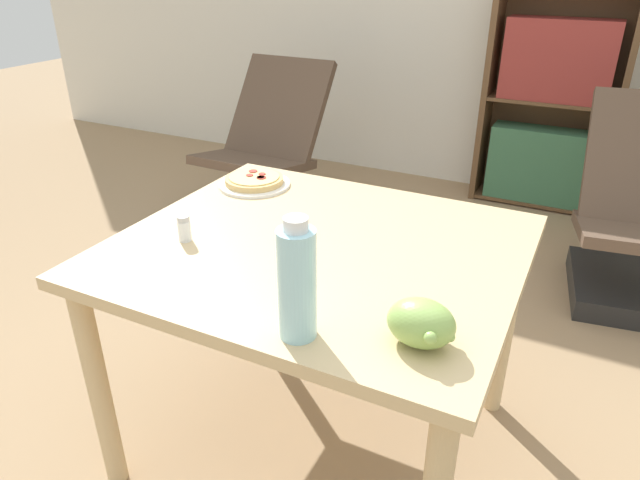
% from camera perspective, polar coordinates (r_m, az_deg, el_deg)
% --- Properties ---
extents(ground_plane, '(14.00, 14.00, 0.00)m').
position_cam_1_polar(ground_plane, '(1.95, 0.69, -20.61)').
color(ground_plane, '#9E7F5B').
extents(dining_table, '(1.08, 0.95, 0.73)m').
position_cam_1_polar(dining_table, '(1.61, -0.18, -3.42)').
color(dining_table, '#D1B27F').
rests_on(dining_table, ground_plane).
extents(pizza_on_plate, '(0.24, 0.24, 0.04)m').
position_cam_1_polar(pizza_on_plate, '(1.96, -6.58, 5.84)').
color(pizza_on_plate, white).
rests_on(pizza_on_plate, dining_table).
extents(grape_bunch, '(0.14, 0.12, 0.10)m').
position_cam_1_polar(grape_bunch, '(1.17, 10.11, -8.19)').
color(grape_bunch, '#93BC5B').
rests_on(grape_bunch, dining_table).
extents(drink_bottle, '(0.08, 0.08, 0.27)m').
position_cam_1_polar(drink_bottle, '(1.14, -2.32, -4.27)').
color(drink_bottle, '#A3DBEA').
rests_on(drink_bottle, dining_table).
extents(salt_shaker, '(0.04, 0.04, 0.07)m').
position_cam_1_polar(salt_shaker, '(1.61, -13.42, 1.12)').
color(salt_shaker, white).
rests_on(salt_shaker, dining_table).
extents(lounge_chair_near, '(0.58, 0.77, 0.88)m').
position_cam_1_polar(lounge_chair_near, '(3.46, -5.44, 7.24)').
color(lounge_chair_near, black).
rests_on(lounge_chair_near, ground_plane).
extents(bookshelf, '(0.78, 0.27, 1.30)m').
position_cam_1_polar(bookshelf, '(3.76, 21.97, 11.97)').
color(bookshelf, brown).
rests_on(bookshelf, ground_plane).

